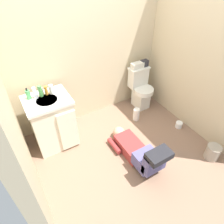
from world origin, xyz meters
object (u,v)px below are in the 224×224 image
(person_plumber, at_px, (138,151))
(vanity_cabinet, at_px, (52,122))
(bottle_clear, at_px, (35,93))
(bottle_green, at_px, (40,91))
(soap_dispenser, at_px, (28,95))
(toiletry_bag, at_px, (144,63))
(bottle_amber, at_px, (46,90))
(toilet, at_px, (140,89))
(toilet_paper_roll, at_px, (179,125))
(bottle_white, at_px, (51,89))
(paper_towel_roll, at_px, (136,114))
(trash_can, at_px, (213,152))
(tissue_box, at_px, (137,65))
(faucet, at_px, (42,91))

(person_plumber, bearing_deg, vanity_cabinet, 133.65)
(bottle_clear, height_order, bottle_green, bottle_clear)
(soap_dispenser, relative_size, bottle_green, 1.03)
(toiletry_bag, xyz_separation_m, bottle_green, (-1.82, -0.10, 0.10))
(bottle_green, distance_m, bottle_amber, 0.08)
(toilet, relative_size, toilet_paper_roll, 6.82)
(person_plumber, bearing_deg, bottle_white, 127.21)
(paper_towel_roll, bearing_deg, toiletry_bag, 45.35)
(soap_dispenser, distance_m, bottle_clear, 0.09)
(soap_dispenser, relative_size, bottle_white, 1.25)
(soap_dispenser, bearing_deg, paper_towel_roll, -11.92)
(bottle_green, relative_size, bottle_amber, 1.25)
(bottle_white, relative_size, trash_can, 0.59)
(vanity_cabinet, relative_size, bottle_clear, 4.96)
(soap_dispenser, distance_m, toilet_paper_roll, 2.40)
(paper_towel_roll, bearing_deg, soap_dispenser, 168.08)
(toiletry_bag, bearing_deg, bottle_white, -176.38)
(vanity_cabinet, relative_size, tissue_box, 3.73)
(faucet, relative_size, toiletry_bag, 0.81)
(bottle_green, height_order, paper_towel_roll, bottle_green)
(bottle_green, distance_m, bottle_white, 0.14)
(toilet_paper_roll, bearing_deg, vanity_cabinet, 158.66)
(tissue_box, xyz_separation_m, bottle_green, (-1.67, -0.10, 0.10))
(toilet, height_order, soap_dispenser, soap_dispenser)
(paper_towel_roll, bearing_deg, trash_can, -70.14)
(vanity_cabinet, relative_size, paper_towel_roll, 3.64)
(faucet, height_order, bottle_clear, bottle_clear)
(vanity_cabinet, xyz_separation_m, bottle_clear, (-0.11, 0.09, 0.48))
(soap_dispenser, height_order, bottle_green, soap_dispenser)
(toilet_paper_roll, bearing_deg, faucet, 154.95)
(paper_towel_roll, bearing_deg, toilet, 46.80)
(soap_dispenser, xyz_separation_m, toilet_paper_roll, (2.08, -0.86, -0.84))
(tissue_box, bearing_deg, toilet_paper_roll, -75.03)
(toiletry_bag, relative_size, bottle_white, 0.93)
(tissue_box, relative_size, paper_towel_roll, 0.98)
(vanity_cabinet, xyz_separation_m, faucet, (-0.00, 0.15, 0.45))
(soap_dispenser, xyz_separation_m, trash_can, (2.02, -1.57, -0.78))
(toiletry_bag, xyz_separation_m, bottle_white, (-1.68, -0.11, 0.08))
(bottle_white, height_order, toilet_paper_roll, bottle_white)
(paper_towel_roll, distance_m, toilet_paper_roll, 0.74)
(toilet, bearing_deg, tissue_box, 116.43)
(person_plumber, relative_size, bottle_amber, 8.30)
(toilet, bearing_deg, bottle_green, -179.75)
(bottle_white, xyz_separation_m, paper_towel_roll, (1.27, -0.30, -0.77))
(bottle_clear, distance_m, bottle_green, 0.08)
(tissue_box, xyz_separation_m, bottle_clear, (-1.74, -0.11, 0.10))
(bottle_green, relative_size, toilet_paper_roll, 1.46)
(tissue_box, xyz_separation_m, toiletry_bag, (0.15, 0.00, 0.01))
(person_plumber, distance_m, toiletry_bag, 1.58)
(bottle_clear, distance_m, paper_towel_roll, 1.71)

